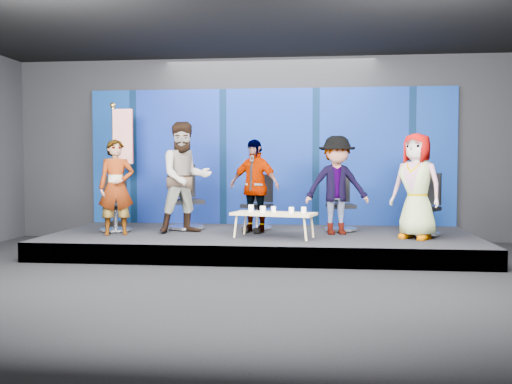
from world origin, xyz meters
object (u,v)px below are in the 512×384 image
chair_d (340,212)px  mug_a (251,208)px  panelist_c (254,186)px  panelist_d (337,185)px  panelist_b (185,177)px  panelist_a (116,187)px  chair_a (116,213)px  panelist_e (417,186)px  mug_d (291,210)px  flag_stand (119,161)px  chair_b (185,208)px  mug_c (273,209)px  chair_e (424,215)px  chair_c (258,211)px  mug_b (263,209)px  coffee_table (274,215)px  mug_e (304,210)px

chair_d → mug_a: size_ratio=9.41×
panelist_c → panelist_d: 1.39m
panelist_b → panelist_d: (2.54, 0.08, -0.12)m
panelist_a → chair_a: bearing=91.0°
panelist_e → mug_d: size_ratio=17.05×
flag_stand → panelist_b: bearing=-28.3°
chair_b → mug_d: (1.94, -1.07, 0.07)m
panelist_c → mug_c: size_ratio=17.37×
panelist_d → chair_e: 1.49m
chair_c → mug_b: size_ratio=9.09×
coffee_table → flag_stand: bearing=157.6°
chair_c → chair_e: bearing=11.4°
panelist_a → mug_d: panelist_a is taller
panelist_d → chair_d: bearing=70.7°
panelist_d → mug_e: bearing=-144.1°
panelist_b → chair_b: bearing=73.7°
chair_d → panelist_d: panelist_d is taller
coffee_table → mug_b: bearing=-156.8°
chair_c → mug_c: bearing=-48.4°
mug_a → flag_stand: (-2.57, 1.05, 0.76)m
panelist_c → coffee_table: size_ratio=1.14×
panelist_e → mug_b: panelist_e is taller
chair_b → mug_d: chair_b is taller
chair_b → mug_e: 2.34m
chair_a → mug_d: bearing=-32.7°
chair_b → chair_c: chair_b is taller
coffee_table → mug_d: size_ratio=14.40×
chair_a → panelist_b: bearing=-24.1°
mug_a → flag_stand: flag_stand is taller
chair_a → coffee_table: bearing=-31.8°
chair_d → mug_c: size_ratio=11.05×
chair_a → panelist_e: 5.05m
chair_c → mug_a: chair_c is taller
chair_c → chair_e: chair_e is taller
panelist_d → flag_stand: size_ratio=0.71×
mug_d → coffee_table: bearing=159.8°
panelist_a → mug_b: bearing=-24.3°
mug_a → mug_d: bearing=-22.4°
chair_a → chair_e: size_ratio=0.95×
panelist_c → coffee_table: bearing=-36.1°
panelist_e → coffee_table: (-2.22, -0.12, -0.46)m
panelist_b → mug_d: panelist_b is taller
panelist_c → chair_e: bearing=21.5°
mug_c → flag_stand: bearing=159.2°
mug_b → mug_d: bearing=-4.1°
panelist_a → mug_a: bearing=-18.4°
chair_c → chair_e: size_ratio=0.96×
panelist_e → chair_a: bearing=-150.4°
coffee_table → mug_a: size_ratio=13.00×
mug_c → mug_e: 0.50m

